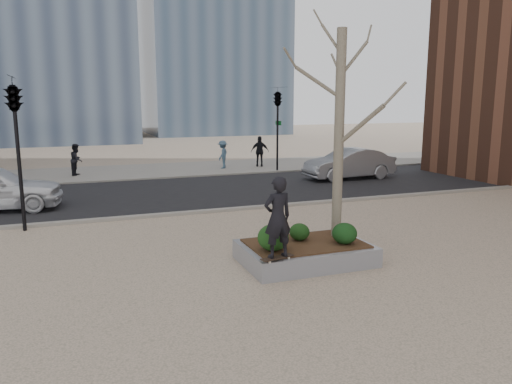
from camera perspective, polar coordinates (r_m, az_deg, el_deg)
name	(u,v)px	position (r m, az deg, el deg)	size (l,w,h in m)	color
ground	(266,267)	(11.74, 1.18, -8.58)	(120.00, 120.00, 0.00)	#C2A68E
street	(177,193)	(21.06, -9.00, -0.09)	(60.00, 8.00, 0.02)	black
far_sidewalk	(151,171)	(27.86, -11.96, 2.40)	(60.00, 6.00, 0.02)	gray
planter	(305,253)	(12.06, 5.63, -6.98)	(3.00, 2.00, 0.45)	gray
planter_mulch	(305,243)	(11.98, 5.65, -5.86)	(2.70, 1.70, 0.04)	#382314
sycamore_tree	(340,102)	(12.24, 9.57, 10.15)	(2.80, 2.80, 6.60)	gray
shrub_left	(273,238)	(11.24, 1.97, -5.23)	(0.71, 0.71, 0.60)	#1B3B12
shrub_middle	(299,232)	(12.10, 4.99, -4.56)	(0.49, 0.49, 0.42)	black
shrub_right	(345,233)	(11.94, 10.08, -4.68)	(0.59, 0.59, 0.50)	black
skateboard	(277,259)	(10.77, 2.45, -7.62)	(0.78, 0.20, 0.07)	black
skateboarder	(278,217)	(10.53, 2.49, -2.90)	(0.64, 0.42, 1.74)	black
car_silver	(349,164)	(24.82, 10.61, 3.20)	(1.56, 4.47, 1.47)	gray
car_third	(454,156)	(31.06, 21.66, 3.83)	(1.69, 4.15, 1.20)	slate
pedestrian_a	(77,160)	(27.04, -19.82, 3.51)	(0.78, 0.61, 1.61)	black
pedestrian_b	(223,154)	(28.14, -3.82, 4.31)	(1.01, 0.58, 1.57)	#415D75
pedestrian_c	(260,151)	(28.83, 0.45, 4.66)	(1.02, 0.43, 1.75)	black
traffic_light_near	(19,155)	(16.02, -25.51, 3.81)	(0.60, 2.48, 4.50)	black
traffic_light_far	(277,129)	(27.11, 2.47, 7.15)	(0.60, 2.48, 4.50)	black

